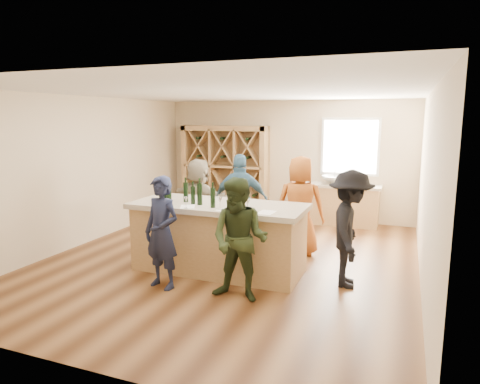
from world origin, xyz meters
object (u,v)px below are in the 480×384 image
(person_server, at_px, (350,229))
(person_near_right, at_px, (240,240))
(person_far_right, at_px, (300,206))
(wine_bottle_b, at_px, (169,193))
(wine_bottle_c, at_px, (186,192))
(person_far_left, at_px, (199,200))
(wine_bottle_d, at_px, (193,195))
(person_far_mid, at_px, (241,201))
(sink, at_px, (334,180))
(wine_rack, at_px, (225,170))
(person_near_left, at_px, (162,232))
(wine_bottle_a, at_px, (166,191))
(wine_bottle_e, at_px, (200,194))
(tasting_counter_base, at_px, (219,240))
(wine_bottle_f, at_px, (213,198))

(person_server, bearing_deg, person_near_right, 121.77)
(person_far_right, bearing_deg, person_near_right, 75.63)
(wine_bottle_b, distance_m, person_server, 2.78)
(wine_bottle_c, distance_m, person_server, 2.57)
(person_far_right, bearing_deg, person_far_left, -9.48)
(wine_bottle_d, xyz_separation_m, person_far_mid, (0.20, 1.51, -0.35))
(wine_bottle_c, bearing_deg, wine_bottle_d, -33.10)
(sink, bearing_deg, wine_bottle_c, -114.35)
(wine_rack, bearing_deg, sink, -1.49)
(person_server, distance_m, person_far_mid, 2.46)
(person_near_left, bearing_deg, sink, 83.12)
(wine_bottle_a, height_order, wine_bottle_d, wine_bottle_a)
(person_near_right, xyz_separation_m, person_server, (1.28, 1.01, 0.02))
(wine_bottle_b, relative_size, wine_bottle_e, 0.92)
(wine_bottle_a, height_order, wine_bottle_e, wine_bottle_a)
(tasting_counter_base, height_order, person_far_left, person_far_left)
(wine_bottle_c, bearing_deg, person_near_right, -34.27)
(wine_bottle_b, xyz_separation_m, wine_bottle_d, (0.39, 0.05, -0.01))
(wine_bottle_b, xyz_separation_m, person_far_right, (1.73, 1.51, -0.36))
(sink, distance_m, person_far_right, 2.46)
(sink, height_order, wine_bottle_c, wine_bottle_c)
(wine_bottle_e, distance_m, wine_bottle_f, 0.30)
(tasting_counter_base, height_order, person_server, person_server)
(wine_bottle_d, height_order, person_near_right, person_near_right)
(wine_bottle_d, distance_m, person_far_left, 1.74)
(person_server, bearing_deg, wine_bottle_c, 87.27)
(person_near_right, bearing_deg, wine_bottle_a, 155.07)
(wine_bottle_c, height_order, person_server, person_server)
(wine_bottle_b, bearing_deg, wine_bottle_d, 7.55)
(sink, relative_size, wine_bottle_c, 1.74)
(wine_bottle_d, xyz_separation_m, person_far_right, (1.34, 1.46, -0.34))
(tasting_counter_base, bearing_deg, person_near_right, -51.88)
(sink, height_order, wine_bottle_a, wine_bottle_a)
(wine_bottle_b, height_order, wine_bottle_f, wine_bottle_b)
(wine_bottle_e, bearing_deg, wine_bottle_b, -173.74)
(person_far_mid, relative_size, person_far_right, 0.99)
(wine_bottle_a, bearing_deg, wine_rack, 99.83)
(person_far_mid, bearing_deg, person_near_left, 67.33)
(wine_bottle_b, height_order, wine_bottle_c, wine_bottle_c)
(wine_bottle_a, height_order, person_far_right, person_far_right)
(wine_bottle_e, height_order, person_server, person_server)
(person_near_right, height_order, person_server, person_server)
(wine_rack, relative_size, sink, 4.06)
(tasting_counter_base, relative_size, person_far_right, 1.48)
(sink, height_order, wine_bottle_f, wine_bottle_f)
(wine_bottle_d, relative_size, person_near_right, 0.17)
(person_near_right, bearing_deg, wine_bottle_d, 146.07)
(wine_bottle_a, bearing_deg, person_near_right, -25.48)
(sink, xyz_separation_m, wine_bottle_d, (-1.52, -3.91, 0.21))
(wine_bottle_a, relative_size, person_far_right, 0.19)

